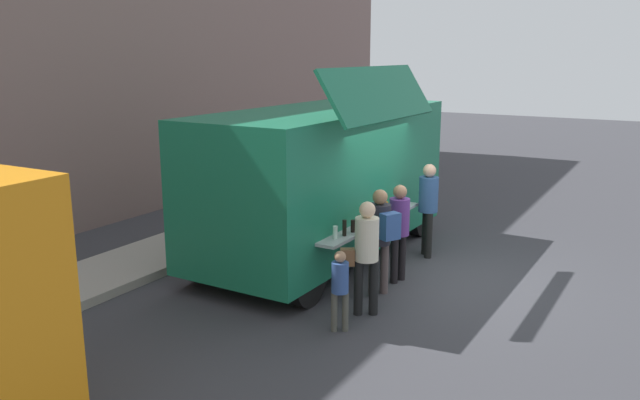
{
  "coord_description": "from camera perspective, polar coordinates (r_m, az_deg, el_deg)",
  "views": [
    {
      "loc": [
        -9.99,
        -3.51,
        3.79
      ],
      "look_at": [
        -0.7,
        1.85,
        1.3
      ],
      "focal_mm": 35.77,
      "sensor_mm": 36.0,
      "label": 1
    }
  ],
  "objects": [
    {
      "name": "trash_bin",
      "position": [
        16.51,
        0.09,
        1.48
      ],
      "size": [
        0.6,
        0.6,
        0.94
      ],
      "primitive_type": "cylinder",
      "color": "#2B5C3A",
      "rests_on": "ground"
    },
    {
      "name": "curb_strip",
      "position": [
        10.99,
        -22.67,
        -7.75
      ],
      "size": [
        28.0,
        1.6,
        0.15
      ],
      "primitive_type": "cube",
      "color": "#9E998E",
      "rests_on": "ground"
    },
    {
      "name": "customer_rear_waiting",
      "position": [
        9.27,
        4.1,
        -4.36
      ],
      "size": [
        0.44,
        0.54,
        1.72
      ],
      "rotation": [
        0.0,
        0.0,
        0.56
      ],
      "color": "black",
      "rests_on": "ground"
    },
    {
      "name": "customer_front_ordering",
      "position": [
        10.68,
        7.09,
        -2.19
      ],
      "size": [
        0.34,
        0.34,
        1.67
      ],
      "rotation": [
        0.0,
        0.0,
        1.35
      ],
      "color": "black",
      "rests_on": "ground"
    },
    {
      "name": "ground_plane",
      "position": [
        11.25,
        10.06,
        -6.83
      ],
      "size": [
        60.0,
        60.0,
        0.0
      ],
      "primitive_type": "plane",
      "color": "#38383D"
    },
    {
      "name": "child_near_queue",
      "position": [
        8.81,
        1.8,
        -7.5
      ],
      "size": [
        0.24,
        0.24,
        1.17
      ],
      "rotation": [
        0.0,
        0.0,
        0.59
      ],
      "color": "#4A4B42",
      "rests_on": "ground"
    },
    {
      "name": "customer_extra_browsing",
      "position": [
        12.1,
        9.66,
        -0.15
      ],
      "size": [
        0.36,
        0.36,
        1.78
      ],
      "rotation": [
        0.0,
        0.0,
        2.18
      ],
      "color": "black",
      "rests_on": "ground"
    },
    {
      "name": "customer_mid_with_backpack",
      "position": [
        10.02,
        5.47,
        -2.84
      ],
      "size": [
        0.47,
        0.56,
        1.72
      ],
      "rotation": [
        0.0,
        0.0,
        1.08
      ],
      "color": "#514444",
      "rests_on": "ground"
    },
    {
      "name": "food_truck_main",
      "position": [
        11.83,
        0.36,
        2.05
      ],
      "size": [
        5.93,
        2.94,
        3.57
      ],
      "rotation": [
        0.0,
        0.0,
        -0.02
      ],
      "color": "#18724F",
      "rests_on": "ground"
    }
  ]
}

